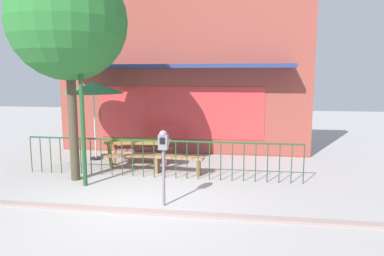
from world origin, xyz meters
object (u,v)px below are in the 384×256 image
at_px(patio_umbrella, 93,88).
at_px(street_lamp, 81,82).
at_px(patio_bench, 178,161).
at_px(parking_meter_near, 163,148).
at_px(picnic_table_left, 138,145).
at_px(street_tree, 68,22).

distance_m(patio_umbrella, street_lamp, 2.66).
xyz_separation_m(patio_umbrella, street_lamp, (0.84, -2.52, 0.23)).
distance_m(patio_bench, parking_meter_near, 2.42).
distance_m(parking_meter_near, street_lamp, 2.64).
bearing_deg(picnic_table_left, street_lamp, -111.35).
xyz_separation_m(street_tree, street_lamp, (0.44, -0.40, -1.38)).
bearing_deg(picnic_table_left, patio_bench, -24.65).
bearing_deg(street_tree, parking_meter_near, -28.29).
height_order(street_tree, street_lamp, street_tree).
relative_size(patio_umbrella, parking_meter_near, 1.56).
bearing_deg(picnic_table_left, street_tree, -128.62).
distance_m(picnic_table_left, patio_bench, 1.38).
distance_m(picnic_table_left, street_lamp, 2.68).
bearing_deg(parking_meter_near, street_lamp, 155.17).
relative_size(patio_bench, parking_meter_near, 0.94).
xyz_separation_m(picnic_table_left, patio_umbrella, (-1.57, 0.66, 1.57)).
relative_size(picnic_table_left, patio_bench, 1.37).
bearing_deg(patio_bench, picnic_table_left, 155.35).
xyz_separation_m(picnic_table_left, patio_bench, (1.23, -0.56, -0.26)).
xyz_separation_m(picnic_table_left, parking_meter_near, (1.39, -2.84, 0.56)).
bearing_deg(patio_bench, street_lamp, -146.54).
distance_m(picnic_table_left, patio_umbrella, 2.31).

